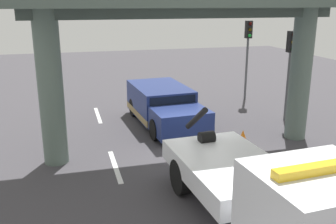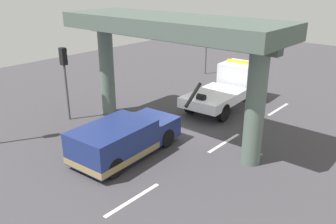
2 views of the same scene
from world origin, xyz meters
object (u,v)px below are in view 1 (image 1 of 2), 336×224
at_px(towed_van_green, 164,106).
at_px(traffic_light_far, 290,56).
at_px(tow_truck_white, 271,192).
at_px(traffic_cone_orange, 243,140).
at_px(traffic_light_near, 248,43).

bearing_deg(towed_van_green, traffic_light_far, 79.73).
relative_size(tow_truck_white, traffic_cone_orange, 10.37).
height_order(tow_truck_white, traffic_cone_orange, tow_truck_white).
bearing_deg(traffic_cone_orange, traffic_light_near, 152.92).
height_order(traffic_light_near, traffic_light_far, traffic_light_near).
bearing_deg(tow_truck_white, towed_van_green, -179.64).
height_order(tow_truck_white, traffic_light_near, traffic_light_near).
bearing_deg(towed_van_green, tow_truck_white, 0.36).
height_order(towed_van_green, traffic_light_near, traffic_light_near).
bearing_deg(towed_van_green, traffic_light_near, 119.22).
distance_m(towed_van_green, traffic_light_near, 6.60).
bearing_deg(tow_truck_white, traffic_light_near, 155.78).
relative_size(towed_van_green, traffic_light_far, 1.34).
xyz_separation_m(traffic_light_far, traffic_cone_orange, (2.65, -3.40, -2.56)).
relative_size(tow_truck_white, towed_van_green, 1.37).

